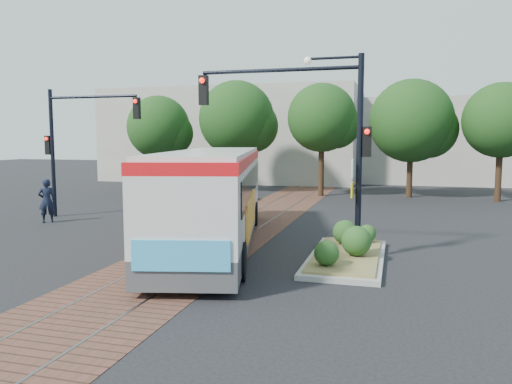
# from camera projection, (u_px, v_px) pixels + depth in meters

# --- Properties ---
(ground) EXTENTS (120.00, 120.00, 0.00)m
(ground) POSITION_uv_depth(u_px,v_px,m) (211.00, 245.00, 17.50)
(ground) COLOR black
(ground) RESTS_ON ground
(trackbed) EXTENTS (3.60, 40.00, 0.02)m
(trackbed) POSITION_uv_depth(u_px,v_px,m) (245.00, 226.00, 21.32)
(trackbed) COLOR brown
(trackbed) RESTS_ON ground
(tree_row) EXTENTS (26.40, 5.60, 7.67)m
(tree_row) POSITION_uv_depth(u_px,v_px,m) (318.00, 121.00, 32.36)
(tree_row) COLOR #382314
(tree_row) RESTS_ON ground
(warehouses) EXTENTS (40.00, 13.00, 8.00)m
(warehouses) POSITION_uv_depth(u_px,v_px,m) (320.00, 137.00, 44.74)
(warehouses) COLOR #ADA899
(warehouses) RESTS_ON ground
(city_bus) EXTENTS (5.42, 12.59, 3.30)m
(city_bus) POSITION_uv_depth(u_px,v_px,m) (214.00, 193.00, 17.34)
(city_bus) COLOR #414144
(city_bus) RESTS_ON ground
(traffic_island) EXTENTS (2.20, 5.20, 1.13)m
(traffic_island) POSITION_uv_depth(u_px,v_px,m) (348.00, 249.00, 15.30)
(traffic_island) COLOR gray
(traffic_island) RESTS_ON ground
(signal_pole_main) EXTENTS (5.49, 0.46, 6.00)m
(signal_pole_main) POSITION_uv_depth(u_px,v_px,m) (319.00, 124.00, 15.24)
(signal_pole_main) COLOR black
(signal_pole_main) RESTS_ON ground
(signal_pole_left) EXTENTS (4.99, 0.34, 6.00)m
(signal_pole_left) POSITION_uv_depth(u_px,v_px,m) (72.00, 135.00, 23.17)
(signal_pole_left) COLOR black
(signal_pole_left) RESTS_ON ground
(officer) EXTENTS (0.84, 0.81, 1.94)m
(officer) POSITION_uv_depth(u_px,v_px,m) (47.00, 201.00, 22.05)
(officer) COLOR black
(officer) RESTS_ON ground
(parked_car) EXTENTS (4.75, 2.26, 1.34)m
(parked_car) POSITION_uv_depth(u_px,v_px,m) (217.00, 189.00, 30.28)
(parked_car) COLOR black
(parked_car) RESTS_ON ground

